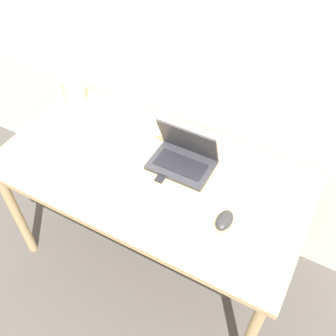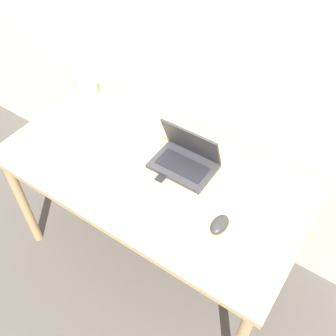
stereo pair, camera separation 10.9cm
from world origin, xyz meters
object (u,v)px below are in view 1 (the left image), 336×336
at_px(vase, 73,85).
at_px(laptop, 184,156).
at_px(mp3_player, 160,178).
at_px(keyboard, 153,200).
at_px(mouse, 225,220).

bearing_deg(vase, laptop, -10.09).
bearing_deg(mp3_player, keyboard, -74.19).
bearing_deg(keyboard, laptop, 87.25).
bearing_deg(vase, keyboard, -28.57).
xyz_separation_m(mouse, vase, (-1.03, 0.35, 0.09)).
xyz_separation_m(keyboard, vase, (-0.72, 0.39, 0.10)).
bearing_deg(laptop, mouse, -36.11).
xyz_separation_m(laptop, mp3_player, (-0.05, -0.14, -0.04)).
bearing_deg(mp3_player, mouse, -13.44).
height_order(vase, mp3_player, vase).
relative_size(keyboard, mp3_player, 9.00).
bearing_deg(mouse, mp3_player, 166.56).
xyz_separation_m(vase, mp3_player, (0.68, -0.27, -0.10)).
xyz_separation_m(laptop, keyboard, (-0.01, -0.26, -0.04)).
bearing_deg(mouse, keyboard, -172.43).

